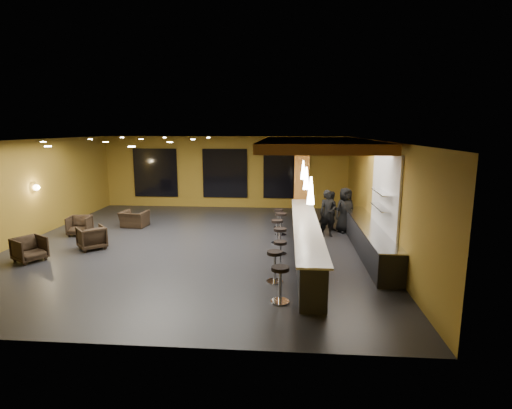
# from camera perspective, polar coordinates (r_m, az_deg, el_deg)

# --- Properties ---
(floor) EXTENTS (12.00, 13.00, 0.10)m
(floor) POSITION_cam_1_polar(r_m,az_deg,el_deg) (13.87, -8.47, -5.75)
(floor) COLOR black
(floor) RESTS_ON ground
(ceiling) EXTENTS (12.00, 13.00, 0.10)m
(ceiling) POSITION_cam_1_polar(r_m,az_deg,el_deg) (13.30, -8.91, 9.28)
(ceiling) COLOR black
(wall_back) EXTENTS (12.00, 0.10, 3.50)m
(wall_back) POSITION_cam_1_polar(r_m,az_deg,el_deg) (19.84, -4.41, 4.64)
(wall_back) COLOR olive
(wall_back) RESTS_ON floor
(wall_front) EXTENTS (12.00, 0.10, 3.50)m
(wall_front) POSITION_cam_1_polar(r_m,az_deg,el_deg) (7.40, -20.26, -6.60)
(wall_front) COLOR olive
(wall_front) RESTS_ON floor
(wall_left) EXTENTS (0.10, 13.00, 3.50)m
(wall_left) POSITION_cam_1_polar(r_m,az_deg,el_deg) (15.97, -30.35, 1.67)
(wall_left) COLOR olive
(wall_left) RESTS_ON floor
(wall_right) EXTENTS (0.10, 13.00, 3.50)m
(wall_right) POSITION_cam_1_polar(r_m,az_deg,el_deg) (13.45, 17.29, 1.23)
(wall_right) COLOR olive
(wall_right) RESTS_ON floor
(wood_soffit) EXTENTS (3.60, 8.00, 0.28)m
(wood_soffit) POSITION_cam_1_polar(r_m,az_deg,el_deg) (13.98, 8.45, 8.59)
(wood_soffit) COLOR #965A2B
(wood_soffit) RESTS_ON ceiling
(window_left) EXTENTS (2.20, 0.06, 2.40)m
(window_left) POSITION_cam_1_polar(r_m,az_deg,el_deg) (20.58, -14.16, 4.42)
(window_left) COLOR black
(window_left) RESTS_ON wall_back
(window_center) EXTENTS (2.20, 0.06, 2.40)m
(window_center) POSITION_cam_1_polar(r_m,az_deg,el_deg) (19.74, -4.46, 4.46)
(window_center) COLOR black
(window_center) RESTS_ON wall_back
(window_right) EXTENTS (2.20, 0.06, 2.40)m
(window_right) POSITION_cam_1_polar(r_m,az_deg,el_deg) (19.50, 4.31, 4.39)
(window_right) COLOR black
(window_right) RESTS_ON wall_back
(tile_backsplash) EXTENTS (0.06, 3.20, 2.40)m
(tile_backsplash) POSITION_cam_1_polar(r_m,az_deg,el_deg) (12.43, 17.95, 1.60)
(tile_backsplash) COLOR white
(tile_backsplash) RESTS_ON wall_right
(bar_counter) EXTENTS (0.60, 8.00, 1.00)m
(bar_counter) POSITION_cam_1_polar(r_m,az_deg,el_deg) (12.43, 7.09, -5.04)
(bar_counter) COLOR black
(bar_counter) RESTS_ON floor
(bar_top) EXTENTS (0.78, 8.10, 0.05)m
(bar_top) POSITION_cam_1_polar(r_m,az_deg,el_deg) (12.29, 7.15, -2.68)
(bar_top) COLOR beige
(bar_top) RESTS_ON bar_counter
(prep_counter) EXTENTS (0.70, 6.00, 0.86)m
(prep_counter) POSITION_cam_1_polar(r_m,az_deg,el_deg) (13.17, 15.74, -4.77)
(prep_counter) COLOR black
(prep_counter) RESTS_ON floor
(prep_top) EXTENTS (0.72, 6.00, 0.03)m
(prep_top) POSITION_cam_1_polar(r_m,az_deg,el_deg) (13.06, 15.84, -2.85)
(prep_top) COLOR silver
(prep_top) RESTS_ON prep_counter
(wall_shelf_lower) EXTENTS (0.30, 1.50, 0.03)m
(wall_shelf_lower) POSITION_cam_1_polar(r_m,az_deg,el_deg) (12.28, 17.42, -0.37)
(wall_shelf_lower) COLOR silver
(wall_shelf_lower) RESTS_ON wall_right
(wall_shelf_upper) EXTENTS (0.30, 1.50, 0.03)m
(wall_shelf_upper) POSITION_cam_1_polar(r_m,az_deg,el_deg) (12.20, 17.54, 1.70)
(wall_shelf_upper) COLOR silver
(wall_shelf_upper) RESTS_ON wall_right
(column) EXTENTS (0.60, 0.60, 3.50)m
(column) POSITION_cam_1_polar(r_m,az_deg,el_deg) (16.69, 6.50, 3.43)
(column) COLOR #A26224
(column) RESTS_ON floor
(wall_sconce) EXTENTS (0.22, 0.22, 0.22)m
(wall_sconce) POSITION_cam_1_polar(r_m,az_deg,el_deg) (16.27, -28.89, 2.14)
(wall_sconce) COLOR #FFE5B2
(wall_sconce) RESTS_ON wall_left
(pendant_0) EXTENTS (0.20, 0.20, 0.70)m
(pendant_0) POSITION_cam_1_polar(r_m,az_deg,el_deg) (10.08, 7.83, 2.00)
(pendant_0) COLOR white
(pendant_0) RESTS_ON wood_soffit
(pendant_1) EXTENTS (0.20, 0.20, 0.70)m
(pendant_1) POSITION_cam_1_polar(r_m,az_deg,el_deg) (12.55, 7.19, 3.74)
(pendant_1) COLOR white
(pendant_1) RESTS_ON wood_soffit
(pendant_2) EXTENTS (0.20, 0.20, 0.70)m
(pendant_2) POSITION_cam_1_polar(r_m,az_deg,el_deg) (15.03, 6.76, 4.92)
(pendant_2) COLOR white
(pendant_2) RESTS_ON wood_soffit
(staff_a) EXTENTS (0.71, 0.55, 1.71)m
(staff_a) POSITION_cam_1_polar(r_m,az_deg,el_deg) (14.64, 10.21, -1.27)
(staff_a) COLOR black
(staff_a) RESTS_ON floor
(staff_b) EXTENTS (0.75, 0.59, 1.53)m
(staff_b) POSITION_cam_1_polar(r_m,az_deg,el_deg) (15.48, 10.76, -0.96)
(staff_b) COLOR black
(staff_b) RESTS_ON floor
(staff_c) EXTENTS (0.98, 0.83, 1.71)m
(staff_c) POSITION_cam_1_polar(r_m,az_deg,el_deg) (15.38, 12.60, -0.78)
(staff_c) COLOR black
(staff_c) RESTS_ON floor
(armchair_a) EXTENTS (1.08, 1.08, 0.73)m
(armchair_a) POSITION_cam_1_polar(r_m,az_deg,el_deg) (13.65, -29.63, -5.55)
(armchair_a) COLOR black
(armchair_a) RESTS_ON floor
(armchair_b) EXTENTS (1.14, 1.14, 0.75)m
(armchair_b) POSITION_cam_1_polar(r_m,az_deg,el_deg) (14.12, -22.42, -4.39)
(armchair_b) COLOR black
(armchair_b) RESTS_ON floor
(armchair_c) EXTENTS (0.87, 0.88, 0.71)m
(armchair_c) POSITION_cam_1_polar(r_m,az_deg,el_deg) (16.11, -23.89, -2.75)
(armchair_c) COLOR black
(armchair_c) RESTS_ON floor
(armchair_d) EXTENTS (1.08, 0.97, 0.64)m
(armchair_d) POSITION_cam_1_polar(r_m,az_deg,el_deg) (16.65, -17.00, -1.99)
(armchair_d) COLOR black
(armchair_d) RESTS_ON floor
(bar_stool_0) EXTENTS (0.43, 0.43, 0.84)m
(bar_stool_0) POSITION_cam_1_polar(r_m,az_deg,el_deg) (9.12, 3.47, -10.67)
(bar_stool_0) COLOR silver
(bar_stool_0) RESTS_ON floor
(bar_stool_1) EXTENTS (0.42, 0.42, 0.82)m
(bar_stool_1) POSITION_cam_1_polar(r_m,az_deg,el_deg) (10.26, 2.69, -8.26)
(bar_stool_1) COLOR silver
(bar_stool_1) RESTS_ON floor
(bar_stool_2) EXTENTS (0.39, 0.39, 0.76)m
(bar_stool_2) POSITION_cam_1_polar(r_m,az_deg,el_deg) (11.34, 3.47, -6.60)
(bar_stool_2) COLOR silver
(bar_stool_2) RESTS_ON floor
(bar_stool_3) EXTENTS (0.42, 0.42, 0.84)m
(bar_stool_3) POSITION_cam_1_polar(r_m,az_deg,el_deg) (12.46, 3.44, -4.76)
(bar_stool_3) COLOR silver
(bar_stool_3) RESTS_ON floor
(bar_stool_4) EXTENTS (0.42, 0.42, 0.83)m
(bar_stool_4) POSITION_cam_1_polar(r_m,az_deg,el_deg) (13.60, 3.03, -3.44)
(bar_stool_4) COLOR silver
(bar_stool_4) RESTS_ON floor
(bar_stool_5) EXTENTS (0.42, 0.42, 0.84)m
(bar_stool_5) POSITION_cam_1_polar(r_m,az_deg,el_deg) (14.66, 3.58, -2.37)
(bar_stool_5) COLOR silver
(bar_stool_5) RESTS_ON floor
(bar_stool_6) EXTENTS (0.38, 0.38, 0.76)m
(bar_stool_6) POSITION_cam_1_polar(r_m,az_deg,el_deg) (15.73, 3.25, -1.64)
(bar_stool_6) COLOR silver
(bar_stool_6) RESTS_ON floor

